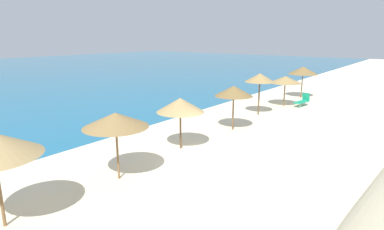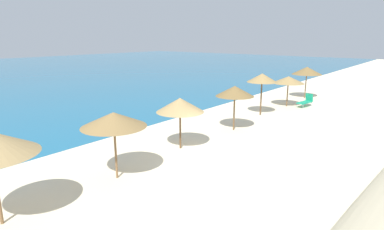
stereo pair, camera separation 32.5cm
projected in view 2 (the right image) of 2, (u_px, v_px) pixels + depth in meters
The scene contains 8 objects.
ground_plane at pixel (216, 164), 13.84m from camera, with size 160.00×160.00×0.00m, color beige.
beach_umbrella_3 at pixel (114, 120), 11.91m from camera, with size 2.49×2.49×2.65m.
beach_umbrella_4 at pixel (180, 105), 15.28m from camera, with size 2.32×2.32×2.55m.
beach_umbrella_5 at pixel (235, 91), 18.33m from camera, with size 2.23×2.23×2.64m.
beach_umbrella_6 at pixel (262, 78), 21.90m from camera, with size 2.10×2.10×2.94m.
beach_umbrella_7 at pixel (288, 80), 24.78m from camera, with size 2.47×2.47×2.40m.
beach_umbrella_8 at pixel (307, 71), 28.13m from camera, with size 2.60×2.60×2.81m.
lounge_chair_1 at pixel (306, 101), 25.08m from camera, with size 1.65×0.81×0.99m.
Camera 2 is at (-10.73, -7.28, 5.39)m, focal length 29.68 mm.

